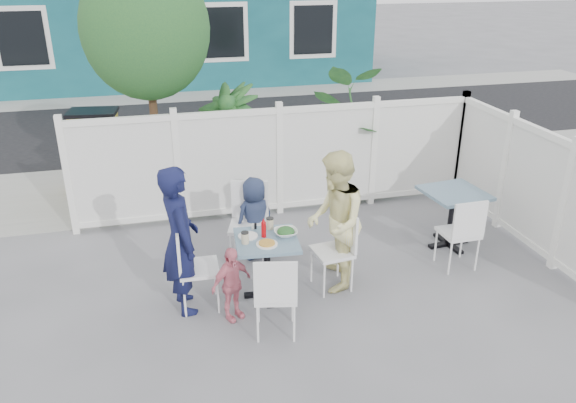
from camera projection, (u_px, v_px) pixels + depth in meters
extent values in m
plane|color=slate|center=(319.00, 300.00, 6.29)|extent=(80.00, 80.00, 0.00)
cube|color=gray|center=(256.00, 179.00, 9.67)|extent=(24.00, 2.60, 0.01)
cube|color=black|center=(226.00, 123.00, 12.96)|extent=(24.00, 5.00, 0.01)
cube|color=gray|center=(210.00, 94.00, 15.72)|extent=(24.00, 1.60, 0.01)
cube|color=black|center=(91.00, 36.00, 14.79)|extent=(1.20, 0.04, 1.40)
cube|color=black|center=(241.00, 32.00, 15.67)|extent=(1.20, 0.04, 1.40)
cube|color=white|center=(279.00, 161.00, 8.12)|extent=(5.80, 0.04, 1.40)
cube|color=white|center=(279.00, 111.00, 7.82)|extent=(5.86, 0.08, 0.08)
cube|color=white|center=(280.00, 208.00, 8.42)|extent=(5.86, 0.08, 0.12)
cube|color=white|center=(532.00, 188.00, 7.15)|extent=(0.04, 3.60, 1.40)
cube|color=white|center=(543.00, 132.00, 6.86)|extent=(0.08, 3.66, 0.08)
cube|color=white|center=(522.00, 241.00, 7.46)|extent=(0.08, 3.66, 0.12)
cylinder|color=#382316|center=(155.00, 126.00, 8.39)|extent=(0.12, 0.12, 2.40)
ellipsoid|color=#1C4C27|center=(146.00, 29.00, 7.83)|extent=(1.80, 1.62, 1.98)
cube|color=gold|center=(98.00, 153.00, 9.04)|extent=(0.74, 0.57, 1.27)
imported|color=#1C4C27|center=(229.00, 144.00, 8.57)|extent=(1.41, 1.41, 1.81)
imported|color=#1C4C27|center=(357.00, 135.00, 8.91)|extent=(2.22, 2.18, 1.87)
cube|color=#3F5F82|center=(267.00, 241.00, 6.10)|extent=(0.73, 0.73, 0.04)
cylinder|color=black|center=(267.00, 268.00, 6.24)|extent=(0.08, 0.08, 0.66)
cube|color=black|center=(268.00, 294.00, 6.37)|extent=(0.54, 0.12, 0.04)
cube|color=black|center=(268.00, 294.00, 6.37)|extent=(0.12, 0.54, 0.04)
cube|color=#3F5F82|center=(455.00, 193.00, 7.19)|extent=(0.81, 0.81, 0.04)
cylinder|color=black|center=(451.00, 219.00, 7.34)|extent=(0.08, 0.08, 0.71)
cube|color=black|center=(448.00, 243.00, 7.48)|extent=(0.58, 0.15, 0.04)
cube|color=black|center=(448.00, 243.00, 7.48)|extent=(0.15, 0.58, 0.04)
cube|color=white|center=(199.00, 268.00, 6.01)|extent=(0.43, 0.45, 0.04)
cube|color=white|center=(178.00, 249.00, 5.87)|extent=(0.05, 0.44, 0.47)
cylinder|color=white|center=(215.00, 276.00, 6.30)|extent=(0.02, 0.02, 0.47)
cylinder|color=white|center=(218.00, 294.00, 5.97)|extent=(0.02, 0.02, 0.47)
cylinder|color=white|center=(183.00, 280.00, 6.24)|extent=(0.02, 0.02, 0.47)
cylinder|color=white|center=(185.00, 298.00, 5.90)|extent=(0.02, 0.02, 0.47)
cube|color=white|center=(332.00, 252.00, 6.36)|extent=(0.45, 0.47, 0.04)
cube|color=white|center=(348.00, 229.00, 6.33)|extent=(0.08, 0.43, 0.46)
cylinder|color=white|center=(324.00, 280.00, 6.24)|extent=(0.02, 0.02, 0.46)
cylinder|color=white|center=(311.00, 265.00, 6.56)|extent=(0.02, 0.02, 0.46)
cylinder|color=white|center=(352.00, 274.00, 6.36)|extent=(0.02, 0.02, 0.46)
cylinder|color=white|center=(338.00, 259.00, 6.67)|extent=(0.02, 0.02, 0.46)
cube|color=white|center=(249.00, 227.00, 6.88)|extent=(0.57, 0.55, 0.04)
cube|color=white|center=(250.00, 199.00, 6.96)|extent=(0.45, 0.16, 0.49)
cylinder|color=white|center=(264.00, 252.00, 6.80)|extent=(0.03, 0.03, 0.49)
cylinder|color=white|center=(231.00, 251.00, 6.81)|extent=(0.03, 0.03, 0.49)
cylinder|color=white|center=(266.00, 238.00, 7.14)|extent=(0.03, 0.03, 0.49)
cylinder|color=white|center=(235.00, 237.00, 7.15)|extent=(0.03, 0.03, 0.49)
cube|color=white|center=(276.00, 294.00, 5.58)|extent=(0.49, 0.48, 0.04)
cube|color=white|center=(276.00, 283.00, 5.31)|extent=(0.41, 0.12, 0.45)
cylinder|color=white|center=(258.00, 304.00, 5.82)|extent=(0.02, 0.02, 0.45)
cylinder|color=white|center=(293.00, 303.00, 5.83)|extent=(0.02, 0.02, 0.45)
cylinder|color=white|center=(258.00, 323.00, 5.51)|extent=(0.02, 0.02, 0.45)
cylinder|color=white|center=(294.00, 323.00, 5.52)|extent=(0.02, 0.02, 0.45)
cube|color=white|center=(458.00, 233.00, 6.80)|extent=(0.44, 0.42, 0.04)
cube|color=white|center=(470.00, 221.00, 6.53)|extent=(0.43, 0.04, 0.46)
cylinder|color=white|center=(436.00, 245.00, 7.00)|extent=(0.02, 0.02, 0.46)
cylinder|color=white|center=(462.00, 241.00, 7.09)|extent=(0.02, 0.02, 0.46)
cylinder|color=white|center=(450.00, 258.00, 6.70)|extent=(0.02, 0.02, 0.46)
cylinder|color=white|center=(477.00, 254.00, 6.79)|extent=(0.02, 0.02, 0.46)
imported|color=#111439|center=(180.00, 240.00, 5.84)|extent=(0.49, 0.66, 1.64)
imported|color=#F1E35B|center=(335.00, 222.00, 6.27)|extent=(0.81, 0.93, 1.62)
imported|color=#212C49|center=(255.00, 218.00, 7.00)|extent=(0.61, 0.50, 1.07)
imported|color=pink|center=(231.00, 284.00, 5.81)|extent=(0.53, 0.41, 0.83)
cylinder|color=white|center=(267.00, 244.00, 5.97)|extent=(0.23, 0.23, 0.01)
cylinder|color=white|center=(248.00, 236.00, 6.14)|extent=(0.22, 0.22, 0.01)
imported|color=white|center=(286.00, 233.00, 6.17)|extent=(0.26, 0.26, 0.06)
cylinder|color=beige|center=(245.00, 238.00, 5.98)|extent=(0.08, 0.08, 0.12)
cylinder|color=beige|center=(270.00, 224.00, 6.30)|extent=(0.08, 0.08, 0.12)
cylinder|color=#AE050B|center=(264.00, 230.00, 6.11)|extent=(0.05, 0.05, 0.17)
cylinder|color=white|center=(253.00, 227.00, 6.29)|extent=(0.03, 0.03, 0.07)
cylinder|color=black|center=(255.00, 226.00, 6.31)|extent=(0.03, 0.03, 0.07)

